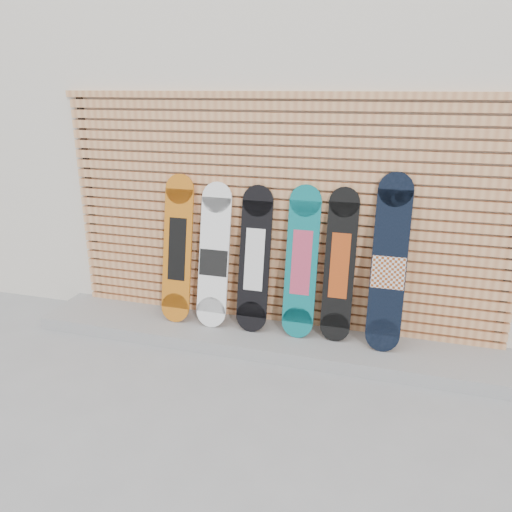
# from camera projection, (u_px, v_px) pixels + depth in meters

# --- Properties ---
(ground) EXTENTS (80.00, 80.00, 0.00)m
(ground) POSITION_uv_depth(u_px,v_px,m) (265.00, 385.00, 4.11)
(ground) COLOR gray
(ground) RESTS_ON ground
(building) EXTENTS (12.00, 5.00, 3.60)m
(building) POSITION_uv_depth(u_px,v_px,m) (373.00, 129.00, 6.57)
(building) COLOR beige
(building) RESTS_ON ground
(concrete_step) EXTENTS (4.60, 0.70, 0.12)m
(concrete_step) POSITION_uv_depth(u_px,v_px,m) (269.00, 338.00, 4.75)
(concrete_step) COLOR gray
(concrete_step) RESTS_ON ground
(slat_wall) EXTENTS (4.26, 0.08, 2.29)m
(slat_wall) POSITION_uv_depth(u_px,v_px,m) (278.00, 214.00, 4.64)
(slat_wall) COLOR tan
(slat_wall) RESTS_ON ground
(snowboard_0) EXTENTS (0.29, 0.32, 1.43)m
(snowboard_0) POSITION_uv_depth(u_px,v_px,m) (178.00, 249.00, 4.85)
(snowboard_0) COLOR #C46914
(snowboard_0) RESTS_ON concrete_step
(snowboard_1) EXTENTS (0.30, 0.33, 1.37)m
(snowboard_1) POSITION_uv_depth(u_px,v_px,m) (214.00, 257.00, 4.76)
(snowboard_1) COLOR white
(snowboard_1) RESTS_ON concrete_step
(snowboard_2) EXTENTS (0.30, 0.31, 1.36)m
(snowboard_2) POSITION_uv_depth(u_px,v_px,m) (255.00, 260.00, 4.66)
(snowboard_2) COLOR black
(snowboard_2) RESTS_ON concrete_step
(snowboard_3) EXTENTS (0.29, 0.30, 1.39)m
(snowboard_3) POSITION_uv_depth(u_px,v_px,m) (301.00, 263.00, 4.54)
(snowboard_3) COLOR #0B696E
(snowboard_3) RESTS_ON concrete_step
(snowboard_4) EXTENTS (0.27, 0.27, 1.39)m
(snowboard_4) POSITION_uv_depth(u_px,v_px,m) (340.00, 266.00, 4.46)
(snowboard_4) COLOR black
(snowboard_4) RESTS_ON concrete_step
(snowboard_5) EXTENTS (0.30, 0.34, 1.54)m
(snowboard_5) POSITION_uv_depth(u_px,v_px,m) (389.00, 265.00, 4.29)
(snowboard_5) COLOR black
(snowboard_5) RESTS_ON concrete_step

